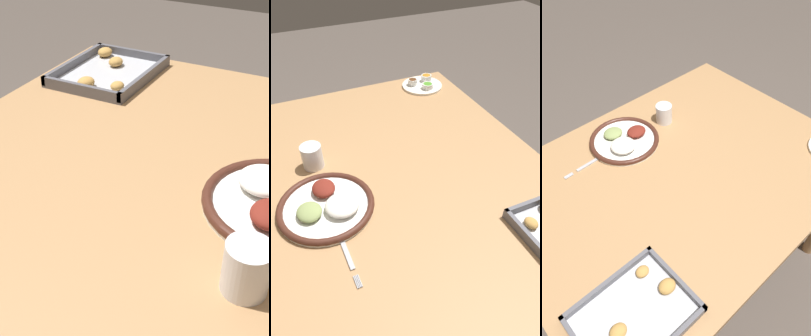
# 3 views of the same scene
# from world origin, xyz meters

# --- Properties ---
(ground_plane) EXTENTS (8.00, 8.00, 0.00)m
(ground_plane) POSITION_xyz_m (0.00, 0.00, 0.00)
(ground_plane) COLOR #564C44
(dining_table) EXTENTS (1.27, 0.95, 0.74)m
(dining_table) POSITION_xyz_m (0.00, 0.00, 0.64)
(dining_table) COLOR #AD7F51
(dining_table) RESTS_ON ground_plane
(dinner_plate) EXTENTS (0.28, 0.28, 0.05)m
(dinner_plate) POSITION_xyz_m (0.06, -0.27, 0.75)
(dinner_plate) COLOR white
(dinner_plate) RESTS_ON dining_table
(fork) EXTENTS (0.19, 0.02, 0.00)m
(fork) POSITION_xyz_m (0.23, -0.26, 0.74)
(fork) COLOR #B2B2B7
(fork) RESTS_ON dining_table
(saucer_plate) EXTENTS (0.18, 0.18, 0.04)m
(saucer_plate) POSITION_xyz_m (-0.52, 0.33, 0.75)
(saucer_plate) COLOR white
(saucer_plate) RESTS_ON dining_table
(drinking_cup) EXTENTS (0.07, 0.07, 0.08)m
(drinking_cup) POSITION_xyz_m (-0.15, -0.26, 0.78)
(drinking_cup) COLOR white
(drinking_cup) RESTS_ON dining_table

